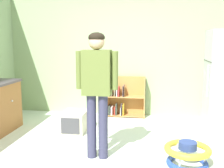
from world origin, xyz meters
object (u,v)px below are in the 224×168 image
at_px(standing_person, 97,84).
at_px(baby_walker, 187,154).
at_px(pet_carrier, 75,121).
at_px(bookshelf, 124,99).

bearing_deg(standing_person, baby_walker, -3.39).
distance_m(baby_walker, pet_carrier, 2.15).
relative_size(standing_person, baby_walker, 2.84).
bearing_deg(pet_carrier, baby_walker, -31.25).
xyz_separation_m(bookshelf, baby_walker, (1.08, -2.25, -0.21)).
height_order(standing_person, pet_carrier, standing_person).
bearing_deg(bookshelf, baby_walker, -64.33).
relative_size(bookshelf, standing_person, 0.49).
bearing_deg(baby_walker, standing_person, 176.61).
bearing_deg(standing_person, bookshelf, 86.80).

